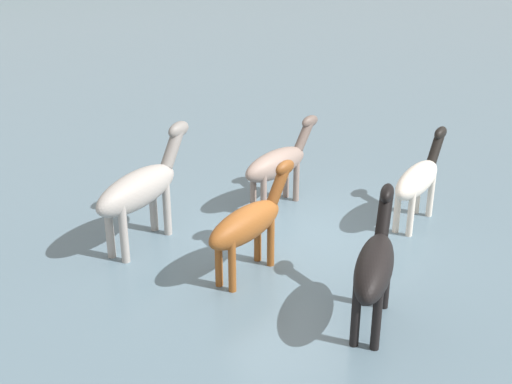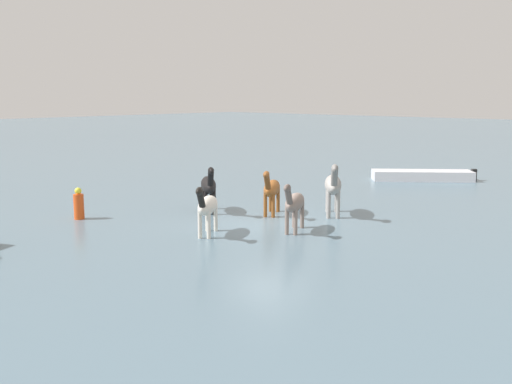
{
  "view_description": "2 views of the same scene",
  "coord_description": "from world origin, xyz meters",
  "px_view_note": "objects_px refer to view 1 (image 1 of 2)",
  "views": [
    {
      "loc": [
        -4.98,
        -10.59,
        6.38
      ],
      "look_at": [
        -0.62,
        0.16,
        1.03
      ],
      "focal_mm": 49.01,
      "sensor_mm": 36.0,
      "label": 1
    },
    {
      "loc": [
        14.98,
        12.91,
        4.4
      ],
      "look_at": [
        -0.19,
        -0.74,
        0.99
      ],
      "focal_mm": 41.02,
      "sensor_mm": 36.0,
      "label": 2
    }
  ],
  "objects_px": {
    "horse_mid_herd": "(140,188)",
    "horse_rear_stallion": "(375,265)",
    "horse_dark_mare": "(278,163)",
    "horse_pinto_flank": "(248,223)",
    "horse_lead": "(418,179)"
  },
  "relations": [
    {
      "from": "horse_mid_herd",
      "to": "horse_lead",
      "type": "height_order",
      "value": "horse_mid_herd"
    },
    {
      "from": "horse_dark_mare",
      "to": "horse_pinto_flank",
      "type": "relative_size",
      "value": 1.0
    },
    {
      "from": "horse_mid_herd",
      "to": "horse_pinto_flank",
      "type": "relative_size",
      "value": 1.1
    },
    {
      "from": "horse_pinto_flank",
      "to": "horse_rear_stallion",
      "type": "bearing_deg",
      "value": -89.94
    },
    {
      "from": "horse_mid_herd",
      "to": "horse_pinto_flank",
      "type": "height_order",
      "value": "horse_mid_herd"
    },
    {
      "from": "horse_mid_herd",
      "to": "horse_rear_stallion",
      "type": "distance_m",
      "value": 4.64
    },
    {
      "from": "horse_mid_herd",
      "to": "horse_rear_stallion",
      "type": "xyz_separation_m",
      "value": [
        2.64,
        -3.82,
        -0.1
      ]
    },
    {
      "from": "horse_mid_herd",
      "to": "horse_lead",
      "type": "distance_m",
      "value": 5.33
    },
    {
      "from": "horse_dark_mare",
      "to": "horse_rear_stallion",
      "type": "bearing_deg",
      "value": -120.18
    },
    {
      "from": "horse_mid_herd",
      "to": "horse_rear_stallion",
      "type": "relative_size",
      "value": 1.12
    },
    {
      "from": "horse_mid_herd",
      "to": "horse_dark_mare",
      "type": "relative_size",
      "value": 1.1
    },
    {
      "from": "horse_dark_mare",
      "to": "horse_rear_stallion",
      "type": "xyz_separation_m",
      "value": [
        -0.35,
        -4.37,
        0.08
      ]
    },
    {
      "from": "horse_mid_herd",
      "to": "horse_rear_stallion",
      "type": "height_order",
      "value": "horse_mid_herd"
    },
    {
      "from": "horse_lead",
      "to": "horse_pinto_flank",
      "type": "bearing_deg",
      "value": 154.44
    },
    {
      "from": "horse_dark_mare",
      "to": "horse_lead",
      "type": "height_order",
      "value": "horse_dark_mare"
    }
  ]
}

